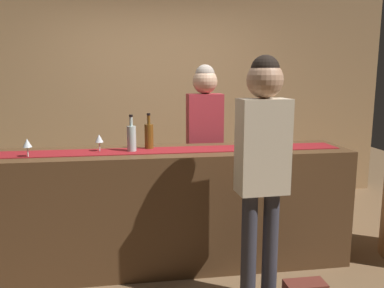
% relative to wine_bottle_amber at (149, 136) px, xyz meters
% --- Properties ---
extents(ground_plane, '(10.00, 10.00, 0.00)m').
position_rel_wine_bottle_amber_xyz_m(ground_plane, '(0.19, -0.10, -1.11)').
color(ground_plane, brown).
extents(back_wall, '(6.00, 0.12, 2.90)m').
position_rel_wine_bottle_amber_xyz_m(back_wall, '(0.19, 1.80, 0.34)').
color(back_wall, tan).
rests_on(back_wall, ground).
extents(bar_counter, '(2.95, 0.60, 1.00)m').
position_rel_wine_bottle_amber_xyz_m(bar_counter, '(0.19, -0.10, -0.61)').
color(bar_counter, '#543821').
rests_on(bar_counter, ground).
extents(counter_runner_cloth, '(2.80, 0.28, 0.01)m').
position_rel_wine_bottle_amber_xyz_m(counter_runner_cloth, '(0.19, -0.10, -0.11)').
color(counter_runner_cloth, maroon).
rests_on(counter_runner_cloth, bar_counter).
extents(wine_bottle_amber, '(0.07, 0.07, 0.30)m').
position_rel_wine_bottle_amber_xyz_m(wine_bottle_amber, '(0.00, 0.00, 0.00)').
color(wine_bottle_amber, brown).
rests_on(wine_bottle_amber, bar_counter).
extents(wine_bottle_green, '(0.07, 0.07, 0.30)m').
position_rel_wine_bottle_amber_xyz_m(wine_bottle_green, '(1.07, -0.05, 0.00)').
color(wine_bottle_green, '#194723').
rests_on(wine_bottle_green, bar_counter).
extents(wine_bottle_clear, '(0.07, 0.07, 0.30)m').
position_rel_wine_bottle_amber_xyz_m(wine_bottle_clear, '(-0.15, -0.10, 0.00)').
color(wine_bottle_clear, '#B2C6C1').
rests_on(wine_bottle_clear, bar_counter).
extents(wine_glass_near_customer, '(0.07, 0.07, 0.14)m').
position_rel_wine_bottle_amber_xyz_m(wine_glass_near_customer, '(-0.92, -0.21, -0.01)').
color(wine_glass_near_customer, silver).
rests_on(wine_glass_near_customer, bar_counter).
extents(wine_glass_mid_counter, '(0.07, 0.07, 0.14)m').
position_rel_wine_bottle_amber_xyz_m(wine_glass_mid_counter, '(-0.40, -0.06, -0.01)').
color(wine_glass_mid_counter, silver).
rests_on(wine_glass_mid_counter, bar_counter).
extents(bartender, '(0.34, 0.24, 1.71)m').
position_rel_wine_bottle_amber_xyz_m(bartender, '(0.57, 0.48, -0.05)').
color(bartender, '#26262B').
rests_on(bartender, ground).
extents(customer_sipping, '(0.35, 0.24, 1.75)m').
position_rel_wine_bottle_amber_xyz_m(customer_sipping, '(0.73, -0.77, -0.02)').
color(customer_sipping, '#33333D').
rests_on(customer_sipping, ground).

